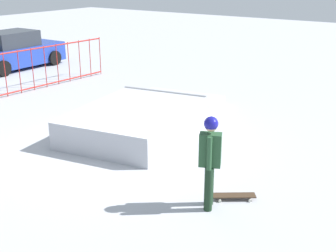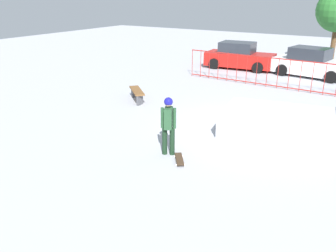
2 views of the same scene
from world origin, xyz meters
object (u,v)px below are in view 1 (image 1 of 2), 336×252
object	(u,v)px
skateboard	(234,196)
skater	(210,156)
parked_car_blue	(15,52)
skate_ramp	(143,118)

from	to	relation	value
skateboard	skater	bearing A→B (deg)	28.11
skater	parked_car_blue	xyz separation A→B (m)	(5.65, 12.85, -0.28)
skater	skateboard	xyz separation A→B (m)	(0.52, -0.25, -0.93)
skate_ramp	skateboard	size ratio (longest dim) A/B	7.56
skate_ramp	skateboard	xyz separation A→B (m)	(-2.13, -3.81, -0.24)
skate_ramp	skateboard	bearing A→B (deg)	-129.49
skate_ramp	skater	bearing A→B (deg)	-136.99
parked_car_blue	skate_ramp	bearing A→B (deg)	-108.85
skate_ramp	skater	distance (m)	4.49
skater	parked_car_blue	bearing A→B (deg)	-48.22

